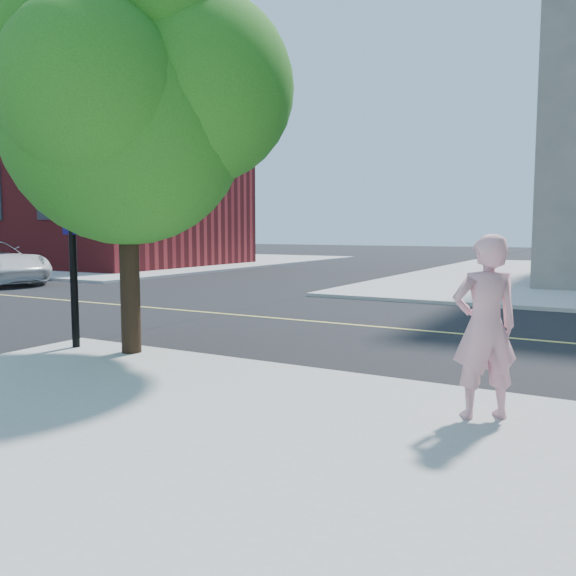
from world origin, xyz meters
The scene contains 7 objects.
ground centered at (0.00, 0.00, 0.00)m, with size 140.00×140.00×0.00m, color black.
road_ew centered at (0.00, 4.50, 0.01)m, with size 140.00×9.00×0.01m, color black.
sidewalk_nw centered at (-23.00, 21.50, 0.06)m, with size 26.00×25.00×0.12m, color #AEAEAD.
church centered at (-20.00, 18.00, 7.18)m, with size 15.20×12.00×14.40m.
office_block centered at (-32.00, 21.98, 9.12)m, with size 12.00×14.08×18.00m.
man_on_phone centered at (6.44, -1.16, 1.10)m, with size 0.71×0.47×1.95m, color pink.
street_tree centered at (0.85, -0.49, 4.24)m, with size 4.81×4.38×6.39m.
Camera 1 is at (7.64, -7.51, 2.11)m, focal length 36.75 mm.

